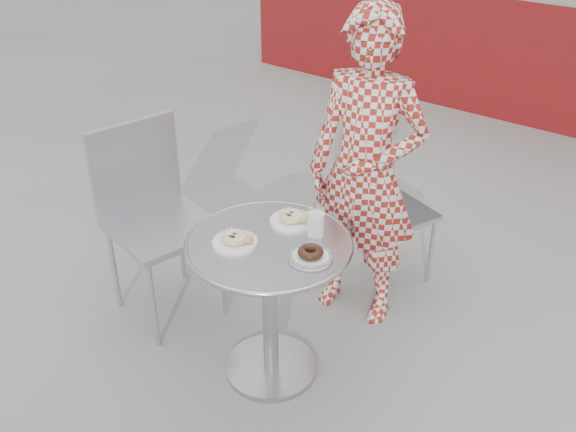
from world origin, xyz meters
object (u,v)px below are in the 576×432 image
Objects in this scene: chair_far at (386,239)px; plate_checker at (311,255)px; bistro_table at (270,276)px; chair_left at (166,260)px; milk_cup at (316,223)px; plate_far at (292,218)px; plate_near at (236,240)px; seated_person at (366,173)px.

plate_checker is at bearing 120.82° from chair_far.
bistro_table is 0.98m from chair_far.
milk_cup is (0.82, 0.12, 0.46)m from chair_left.
chair_far is at bearing 85.82° from plate_far.
chair_far is at bearing -26.92° from chair_left.
chair_far is 1.14m from plate_near.
chair_left reaches higher than bistro_table.
chair_far is 6.76× the size of milk_cup.
milk_cup is at bearing 119.27° from plate_checker.
milk_cup is (0.12, 0.16, 0.23)m from bistro_table.
milk_cup reaches higher than plate_far.
plate_checker is at bearing -60.73° from milk_cup.
plate_near is (0.60, -0.13, 0.42)m from chair_left.
chair_far reaches higher than plate_near.
plate_near is at bearing -106.07° from plate_far.
seated_person reaches higher than chair_left.
plate_far is (-0.02, 0.18, 0.19)m from bistro_table.
chair_left is 0.95m from milk_cup.
plate_checker is (0.22, -0.17, -0.01)m from plate_far.
plate_far and plate_near have the same top height.
plate_checker is at bearing -37.77° from plate_far.
chair_left is (-0.74, -0.90, 0.05)m from chair_far.
bistro_table is at bearing -126.41° from milk_cup.
chair_far is 1.17m from chair_left.
chair_left is 0.63× the size of seated_person.
chair_far is 0.84× the size of chair_left.
chair_left is at bearing -167.92° from plate_far.
plate_near is 0.33m from milk_cup.
chair_far is at bearing 95.95° from milk_cup.
chair_left is at bearing 177.22° from bistro_table.
plate_checker is (0.20, 0.01, 0.18)m from bistro_table.
plate_near is 1.05× the size of plate_checker.
milk_cup reaches higher than plate_near.
plate_near is at bearing -130.55° from milk_cup.
bistro_table is 0.27m from plate_checker.
plate_far is (-0.06, -0.76, 0.47)m from chair_far.
chair_far is 4.43× the size of plate_near.
chair_left is 5.26× the size of plate_near.
plate_near is 0.32m from plate_checker.
chair_left is 5.49× the size of plate_checker.
seated_person is at bearing 114.40° from chair_far.
plate_far reaches higher than plate_checker.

